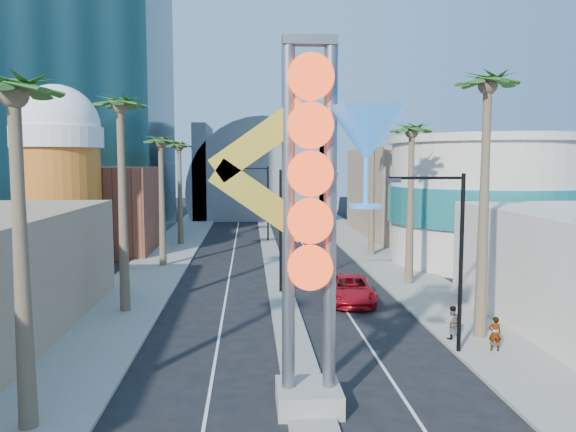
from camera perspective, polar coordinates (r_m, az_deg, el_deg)
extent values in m
cube|color=gray|center=(51.77, -12.29, -3.97)|extent=(5.00, 100.00, 0.15)
cube|color=gray|center=(52.50, 8.74, -3.77)|extent=(5.00, 100.00, 0.15)
cube|color=gray|center=(54.22, -1.82, -3.42)|extent=(1.60, 84.00, 0.15)
cube|color=black|center=(72.34, -21.03, 18.35)|extent=(20.00, 20.00, 50.00)
cube|color=brown|center=(55.51, -18.58, 0.59)|extent=(10.00, 10.00, 8.00)
cube|color=#9B7A64|center=(66.12, 11.83, 2.37)|extent=(10.00, 20.00, 10.00)
cylinder|color=#B46918|center=(48.06, -22.16, 0.95)|extent=(6.40, 6.40, 10.00)
cylinder|color=white|center=(47.97, -22.39, 7.39)|extent=(7.00, 7.00, 1.60)
sphere|color=white|center=(48.01, -22.43, 8.34)|extent=(6.60, 6.60, 6.60)
cylinder|color=beige|center=(49.85, 19.69, 1.18)|extent=(16.00, 16.00, 10.00)
cylinder|color=teal|center=(49.85, 19.69, 1.18)|extent=(16.60, 16.60, 3.00)
cylinder|color=beige|center=(49.76, 19.89, 7.28)|extent=(16.60, 16.60, 0.60)
cylinder|color=slate|center=(87.67, -2.67, 2.57)|extent=(22.00, 16.00, 22.00)
cube|color=slate|center=(87.82, -8.58, 4.47)|extent=(2.00, 16.00, 14.00)
cube|color=slate|center=(88.23, 3.19, 4.53)|extent=(2.00, 16.00, 14.00)
cube|color=gray|center=(20.31, 2.10, -17.93)|extent=(2.20, 2.20, 0.80)
cylinder|color=slate|center=(18.68, 0.03, -0.57)|extent=(0.44, 0.44, 12.00)
cylinder|color=slate|center=(18.83, 4.29, -0.54)|extent=(0.44, 0.44, 12.00)
cube|color=slate|center=(19.05, 2.24, 17.39)|extent=(1.80, 0.50, 0.30)
cylinder|color=red|center=(18.49, 2.34, 13.97)|extent=(1.50, 0.25, 1.50)
cylinder|color=red|center=(18.33, 2.32, 9.17)|extent=(1.50, 0.25, 1.50)
cylinder|color=red|center=(18.29, 2.31, 4.32)|extent=(1.50, 0.25, 1.50)
cylinder|color=red|center=(18.39, 2.29, -0.51)|extent=(1.50, 0.25, 1.50)
cylinder|color=red|center=(18.62, 2.27, -5.26)|extent=(1.50, 0.25, 1.50)
cube|color=yellow|center=(18.55, -2.77, 7.73)|extent=(3.47, 0.25, 2.80)
cube|color=yellow|center=(18.58, -2.74, 1.56)|extent=(3.47, 0.25, 2.80)
cone|color=#287DE3|center=(18.96, 7.98, 8.24)|extent=(2.60, 2.60, 1.80)
cylinder|color=#287DE3|center=(18.95, 7.92, 3.41)|extent=(0.16, 0.16, 1.60)
cylinder|color=#287DE3|center=(18.99, 7.88, 0.99)|extent=(1.10, 1.10, 0.12)
cylinder|color=black|center=(35.87, -0.75, -1.67)|extent=(0.18, 0.18, 8.00)
cube|color=black|center=(35.74, 2.13, 4.41)|extent=(3.60, 0.12, 0.12)
cube|color=slate|center=(35.95, 4.67, 4.25)|extent=(0.60, 0.25, 0.18)
cylinder|color=black|center=(59.73, -2.05, 1.20)|extent=(0.18, 0.18, 8.00)
cube|color=black|center=(59.53, -3.80, 4.84)|extent=(3.60, 0.12, 0.12)
cube|color=slate|center=(59.55, -5.35, 4.73)|extent=(0.60, 0.25, 0.18)
cylinder|color=black|center=(25.66, 17.16, -4.79)|extent=(0.18, 0.18, 8.00)
cube|color=black|center=(24.73, 13.90, 3.78)|extent=(3.24, 0.12, 0.12)
cube|color=slate|center=(24.33, 10.66, 3.58)|extent=(0.60, 0.25, 0.18)
cylinder|color=brown|center=(19.15, -25.45, -4.73)|extent=(0.40, 0.40, 10.50)
sphere|color=#224717|center=(18.98, -26.11, 11.07)|extent=(2.40, 2.40, 2.40)
cylinder|color=brown|center=(32.41, -16.44, 0.45)|extent=(0.40, 0.40, 11.50)
sphere|color=#224717|center=(32.44, -16.72, 10.62)|extent=(2.40, 2.40, 2.40)
cylinder|color=brown|center=(46.19, -12.69, 1.05)|extent=(0.40, 0.40, 10.00)
sphere|color=#224717|center=(46.09, -12.82, 7.26)|extent=(2.40, 2.40, 2.40)
cylinder|color=brown|center=(58.06, -10.91, 1.97)|extent=(0.40, 0.40, 10.00)
sphere|color=#224717|center=(57.97, -11.00, 6.91)|extent=(2.40, 2.40, 2.40)
cylinder|color=brown|center=(27.91, 19.25, 0.10)|extent=(0.40, 0.40, 12.00)
sphere|color=#224717|center=(28.02, 19.65, 12.41)|extent=(2.40, 2.40, 2.40)
cylinder|color=brown|center=(39.24, 12.31, 0.66)|extent=(0.40, 0.40, 10.50)
sphere|color=#224717|center=(39.16, 12.47, 8.33)|extent=(2.40, 2.40, 2.40)
cylinder|color=brown|center=(50.81, 8.53, 2.36)|extent=(0.40, 0.40, 11.50)
sphere|color=#224717|center=(50.83, 8.63, 8.85)|extent=(2.40, 2.40, 2.40)
imported|color=#B60E1B|center=(34.45, 6.33, -7.40)|extent=(3.06, 5.95, 1.61)
imported|color=gray|center=(26.92, 20.27, -11.14)|extent=(0.62, 0.46, 1.54)
imported|color=gray|center=(27.99, 16.29, -10.33)|extent=(0.80, 0.64, 1.59)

